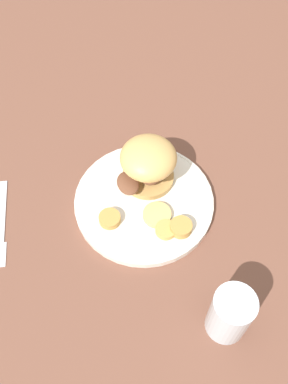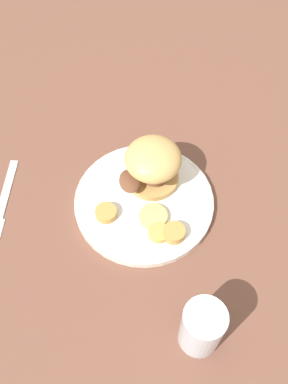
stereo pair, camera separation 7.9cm
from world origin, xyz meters
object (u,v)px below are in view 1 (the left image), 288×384
object	(u,v)px
dinner_plate	(144,201)
fork	(1,223)
sandwich	(149,163)
drinking_glass	(230,314)

from	to	relation	value
dinner_plate	fork	world-z (taller)	dinner_plate
sandwich	fork	distance (m)	0.29
fork	sandwich	bearing A→B (deg)	117.58
fork	drinking_glass	size ratio (longest dim) A/B	1.66
fork	drinking_glass	bearing A→B (deg)	74.29
sandwich	fork	bearing A→B (deg)	-62.42
drinking_glass	fork	bearing A→B (deg)	-105.71
dinner_plate	fork	distance (m)	0.26
drinking_glass	sandwich	bearing A→B (deg)	-146.52
dinner_plate	fork	bearing A→B (deg)	-71.37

